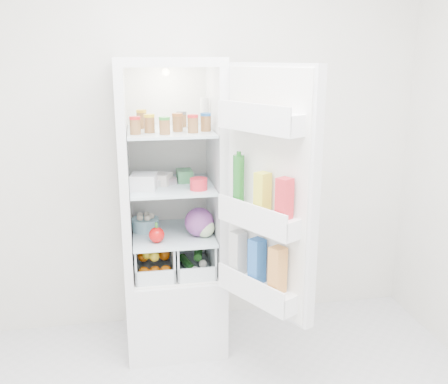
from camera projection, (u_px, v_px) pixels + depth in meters
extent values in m
cube|color=silver|center=(197.00, 136.00, 3.27)|extent=(3.00, 0.02, 2.60)
cube|color=white|center=(175.00, 304.00, 3.24)|extent=(0.60, 0.60, 0.50)
cube|color=white|center=(168.00, 62.00, 2.84)|extent=(0.60, 0.60, 0.05)
cube|color=white|center=(168.00, 163.00, 3.27)|extent=(0.60, 0.05, 1.25)
cube|color=white|center=(125.00, 174.00, 2.96)|extent=(0.05, 0.60, 1.25)
cube|color=white|center=(216.00, 171.00, 3.06)|extent=(0.05, 0.60, 1.25)
cube|color=white|center=(168.00, 164.00, 3.24)|extent=(0.50, 0.01, 1.25)
sphere|color=white|center=(166.00, 72.00, 3.06)|extent=(0.05, 0.05, 0.05)
cube|color=silver|center=(173.00, 234.00, 3.09)|extent=(0.49, 0.53, 0.01)
cube|color=silver|center=(172.00, 186.00, 3.01)|extent=(0.49, 0.53, 0.02)
cube|color=silver|center=(170.00, 131.00, 2.92)|extent=(0.49, 0.53, 0.02)
cylinder|color=#B21919|center=(135.00, 127.00, 2.74)|extent=(0.06, 0.06, 0.08)
cylinder|color=gold|center=(149.00, 125.00, 2.81)|extent=(0.06, 0.06, 0.08)
cylinder|color=#267226|center=(165.00, 127.00, 2.74)|extent=(0.06, 0.06, 0.08)
cylinder|color=brown|center=(178.00, 124.00, 2.85)|extent=(0.06, 0.06, 0.08)
cylinder|color=#B21919|center=(193.00, 125.00, 2.80)|extent=(0.06, 0.06, 0.08)
cylinder|color=#194C8C|center=(206.00, 124.00, 2.86)|extent=(0.06, 0.06, 0.08)
cylinder|color=#BF8C19|center=(142.00, 121.00, 2.97)|extent=(0.06, 0.06, 0.08)
cylinder|color=#4C4C4C|center=(182.00, 120.00, 3.03)|extent=(0.06, 0.06, 0.08)
cylinder|color=silver|center=(204.00, 113.00, 2.99)|extent=(0.06, 0.06, 0.18)
cube|color=silver|center=(144.00, 182.00, 2.88)|extent=(0.16, 0.16, 0.09)
cube|color=beige|center=(161.00, 179.00, 3.00)|extent=(0.15, 0.15, 0.07)
cylinder|color=red|center=(199.00, 184.00, 2.88)|extent=(0.13, 0.13, 0.07)
cube|color=silver|center=(160.00, 181.00, 3.01)|extent=(0.20, 0.18, 0.04)
cube|color=#397E4B|center=(185.00, 176.00, 3.07)|extent=(0.10, 0.13, 0.07)
sphere|color=#5F205C|center=(199.00, 222.00, 3.02)|extent=(0.18, 0.18, 0.18)
sphere|color=red|center=(157.00, 235.00, 2.92)|extent=(0.09, 0.09, 0.09)
cylinder|color=#82B3C2|center=(145.00, 224.00, 3.12)|extent=(0.21, 0.21, 0.08)
sphere|color=#A8BC8D|center=(205.00, 228.00, 3.00)|extent=(0.12, 0.12, 0.12)
sphere|color=#ED5D0C|center=(144.00, 272.00, 2.99)|extent=(0.07, 0.07, 0.07)
sphere|color=#ED5D0C|center=(155.00, 272.00, 3.00)|extent=(0.07, 0.07, 0.07)
sphere|color=#ED5D0C|center=(166.00, 271.00, 3.02)|extent=(0.07, 0.07, 0.07)
sphere|color=#ED5D0C|center=(143.00, 256.00, 3.09)|extent=(0.07, 0.07, 0.07)
sphere|color=#ED5D0C|center=(154.00, 256.00, 3.10)|extent=(0.07, 0.07, 0.07)
sphere|color=#ED5D0C|center=(164.00, 255.00, 3.11)|extent=(0.07, 0.07, 0.07)
sphere|color=yellow|center=(147.00, 254.00, 3.03)|extent=(0.06, 0.06, 0.06)
sphere|color=yellow|center=(158.00, 247.00, 3.15)|extent=(0.06, 0.06, 0.06)
sphere|color=yellow|center=(154.00, 257.00, 3.00)|extent=(0.06, 0.06, 0.06)
cylinder|color=#1C4A18|center=(187.00, 263.00, 3.16)|extent=(0.09, 0.21, 0.05)
cylinder|color=#1C4A18|center=(198.00, 252.00, 3.20)|extent=(0.08, 0.21, 0.05)
sphere|color=white|center=(195.00, 270.00, 3.05)|extent=(0.05, 0.05, 0.05)
sphere|color=white|center=(203.00, 264.00, 3.07)|extent=(0.05, 0.05, 0.05)
cube|color=white|center=(271.00, 193.00, 2.57)|extent=(0.35, 0.55, 1.30)
cube|color=white|center=(266.00, 194.00, 2.55)|extent=(0.29, 0.49, 1.26)
cube|color=white|center=(260.00, 121.00, 2.42)|extent=(0.34, 0.49, 0.10)
cube|color=white|center=(258.00, 219.00, 2.55)|extent=(0.34, 0.49, 0.10)
cube|color=white|center=(257.00, 290.00, 2.66)|extent=(0.34, 0.49, 0.10)
sphere|color=#9C6B46|center=(278.00, 111.00, 2.31)|extent=(0.05, 0.05, 0.05)
sphere|color=#9C6B46|center=(266.00, 110.00, 2.37)|extent=(0.05, 0.05, 0.05)
sphere|color=#9C6B46|center=(254.00, 108.00, 2.43)|extent=(0.05, 0.05, 0.05)
sphere|color=#9C6B46|center=(243.00, 107.00, 2.49)|extent=(0.05, 0.05, 0.05)
sphere|color=#9C6B46|center=(233.00, 106.00, 2.55)|extent=(0.05, 0.05, 0.05)
cylinder|color=#1B6120|center=(239.00, 180.00, 2.61)|extent=(0.06, 0.06, 0.26)
cube|color=#FDF538|center=(262.00, 192.00, 2.49)|extent=(0.09, 0.09, 0.20)
cube|color=red|center=(284.00, 198.00, 2.38)|extent=(0.09, 0.09, 0.20)
cube|color=silver|center=(238.00, 252.00, 2.72)|extent=(0.10, 0.10, 0.24)
cube|color=blue|center=(257.00, 261.00, 2.61)|extent=(0.10, 0.10, 0.24)
cube|color=#ED9443|center=(277.00, 270.00, 2.50)|extent=(0.10, 0.10, 0.24)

